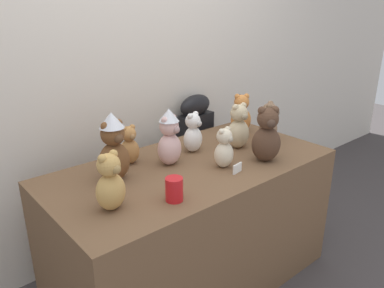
{
  "coord_description": "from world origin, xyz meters",
  "views": [
    {
      "loc": [
        -1.25,
        -1.22,
        1.62
      ],
      "look_at": [
        0.0,
        0.25,
        0.89
      ],
      "focal_mm": 36.05,
      "sensor_mm": 36.0,
      "label": 1
    }
  ],
  "objects_px": {
    "teddy_bear_chestnut": "(114,148)",
    "teddy_bear_mocha": "(269,123)",
    "teddy_bear_caramel": "(129,146)",
    "teddy_bear_cocoa": "(267,136)",
    "teddy_bear_snow": "(193,133)",
    "teddy_bear_ginger": "(241,114)",
    "teddy_bear_honey": "(110,183)",
    "teddy_bear_sand": "(239,127)",
    "instrument_case": "(195,159)",
    "teddy_bear_blush": "(169,138)",
    "party_cup_red": "(175,190)",
    "teddy_bear_cream": "(224,149)",
    "display_table": "(192,225)"
  },
  "relations": [
    {
      "from": "instrument_case",
      "to": "teddy_bear_cocoa",
      "type": "height_order",
      "value": "teddy_bear_cocoa"
    },
    {
      "from": "teddy_bear_ginger",
      "to": "teddy_bear_blush",
      "type": "distance_m",
      "value": 0.7
    },
    {
      "from": "teddy_bear_ginger",
      "to": "party_cup_red",
      "type": "distance_m",
      "value": 1.03
    },
    {
      "from": "teddy_bear_honey",
      "to": "teddy_bear_chestnut",
      "type": "xyz_separation_m",
      "value": [
        0.16,
        0.24,
        0.05
      ]
    },
    {
      "from": "teddy_bear_chestnut",
      "to": "teddy_bear_cocoa",
      "type": "relative_size",
      "value": 1.11
    },
    {
      "from": "party_cup_red",
      "to": "teddy_bear_chestnut",
      "type": "bearing_deg",
      "value": 104.09
    },
    {
      "from": "teddy_bear_cream",
      "to": "teddy_bear_mocha",
      "type": "bearing_deg",
      "value": 3.27
    },
    {
      "from": "teddy_bear_chestnut",
      "to": "teddy_bear_mocha",
      "type": "bearing_deg",
      "value": -11.52
    },
    {
      "from": "teddy_bear_snow",
      "to": "teddy_bear_sand",
      "type": "bearing_deg",
      "value": -43.87
    },
    {
      "from": "teddy_bear_ginger",
      "to": "teddy_bear_honey",
      "type": "height_order",
      "value": "teddy_bear_ginger"
    },
    {
      "from": "teddy_bear_chestnut",
      "to": "teddy_bear_caramel",
      "type": "bearing_deg",
      "value": 34.36
    },
    {
      "from": "teddy_bear_snow",
      "to": "teddy_bear_ginger",
      "type": "height_order",
      "value": "teddy_bear_ginger"
    },
    {
      "from": "display_table",
      "to": "teddy_bear_sand",
      "type": "distance_m",
      "value": 0.64
    },
    {
      "from": "teddy_bear_cream",
      "to": "teddy_bear_caramel",
      "type": "height_order",
      "value": "teddy_bear_cream"
    },
    {
      "from": "teddy_bear_caramel",
      "to": "teddy_bear_cocoa",
      "type": "height_order",
      "value": "teddy_bear_cocoa"
    },
    {
      "from": "teddy_bear_mocha",
      "to": "teddy_bear_cocoa",
      "type": "bearing_deg",
      "value": -176.13
    },
    {
      "from": "teddy_bear_blush",
      "to": "teddy_bear_cocoa",
      "type": "relative_size",
      "value": 1.0
    },
    {
      "from": "teddy_bear_blush",
      "to": "party_cup_red",
      "type": "relative_size",
      "value": 2.85
    },
    {
      "from": "teddy_bear_snow",
      "to": "teddy_bear_chestnut",
      "type": "xyz_separation_m",
      "value": [
        -0.54,
        -0.04,
        0.06
      ]
    },
    {
      "from": "teddy_bear_blush",
      "to": "teddy_bear_mocha",
      "type": "distance_m",
      "value": 0.7
    },
    {
      "from": "teddy_bear_chestnut",
      "to": "teddy_bear_snow",
      "type": "bearing_deg",
      "value": 0.32
    },
    {
      "from": "teddy_bear_cream",
      "to": "teddy_bear_cocoa",
      "type": "relative_size",
      "value": 0.71
    },
    {
      "from": "instrument_case",
      "to": "teddy_bear_sand",
      "type": "relative_size",
      "value": 3.57
    },
    {
      "from": "teddy_bear_blush",
      "to": "teddy_bear_sand",
      "type": "height_order",
      "value": "teddy_bear_blush"
    },
    {
      "from": "teddy_bear_snow",
      "to": "teddy_bear_ginger",
      "type": "distance_m",
      "value": 0.48
    },
    {
      "from": "teddy_bear_mocha",
      "to": "teddy_bear_ginger",
      "type": "bearing_deg",
      "value": 56.56
    },
    {
      "from": "teddy_bear_cream",
      "to": "teddy_bear_cocoa",
      "type": "bearing_deg",
      "value": -29.09
    },
    {
      "from": "teddy_bear_ginger",
      "to": "party_cup_red",
      "type": "relative_size",
      "value": 2.41
    },
    {
      "from": "party_cup_red",
      "to": "instrument_case",
      "type": "bearing_deg",
      "value": 44.49
    },
    {
      "from": "teddy_bear_sand",
      "to": "teddy_bear_caramel",
      "type": "relative_size",
      "value": 1.26
    },
    {
      "from": "teddy_bear_cream",
      "to": "teddy_bear_sand",
      "type": "height_order",
      "value": "teddy_bear_sand"
    },
    {
      "from": "instrument_case",
      "to": "teddy_bear_honey",
      "type": "relative_size",
      "value": 3.74
    },
    {
      "from": "teddy_bear_cream",
      "to": "party_cup_red",
      "type": "xyz_separation_m",
      "value": [
        -0.43,
        -0.12,
        -0.05
      ]
    },
    {
      "from": "teddy_bear_cocoa",
      "to": "teddy_bear_mocha",
      "type": "height_order",
      "value": "teddy_bear_cocoa"
    },
    {
      "from": "teddy_bear_honey",
      "to": "teddy_bear_chestnut",
      "type": "relative_size",
      "value": 0.76
    },
    {
      "from": "instrument_case",
      "to": "teddy_bear_cocoa",
      "type": "relative_size",
      "value": 3.15
    },
    {
      "from": "teddy_bear_chestnut",
      "to": "party_cup_red",
      "type": "height_order",
      "value": "teddy_bear_chestnut"
    },
    {
      "from": "teddy_bear_blush",
      "to": "teddy_bear_honey",
      "type": "distance_m",
      "value": 0.53
    },
    {
      "from": "instrument_case",
      "to": "teddy_bear_cocoa",
      "type": "xyz_separation_m",
      "value": [
        -0.13,
        -0.75,
        0.42
      ]
    },
    {
      "from": "teddy_bear_snow",
      "to": "teddy_bear_mocha",
      "type": "height_order",
      "value": "teddy_bear_mocha"
    },
    {
      "from": "teddy_bear_caramel",
      "to": "teddy_bear_cocoa",
      "type": "relative_size",
      "value": 0.7
    },
    {
      "from": "teddy_bear_honey",
      "to": "teddy_bear_cocoa",
      "type": "bearing_deg",
      "value": -19.81
    },
    {
      "from": "teddy_bear_cocoa",
      "to": "teddy_bear_caramel",
      "type": "bearing_deg",
      "value": 174.84
    },
    {
      "from": "teddy_bear_cocoa",
      "to": "party_cup_red",
      "type": "bearing_deg",
      "value": -144.66
    },
    {
      "from": "teddy_bear_cream",
      "to": "teddy_bear_chestnut",
      "type": "height_order",
      "value": "teddy_bear_chestnut"
    },
    {
      "from": "teddy_bear_sand",
      "to": "teddy_bear_caramel",
      "type": "distance_m",
      "value": 0.66
    },
    {
      "from": "teddy_bear_cream",
      "to": "teddy_bear_sand",
      "type": "xyz_separation_m",
      "value": [
        0.27,
        0.15,
        0.02
      ]
    },
    {
      "from": "display_table",
      "to": "teddy_bear_blush",
      "type": "relative_size",
      "value": 5.07
    },
    {
      "from": "teddy_bear_snow",
      "to": "party_cup_red",
      "type": "relative_size",
      "value": 2.18
    },
    {
      "from": "teddy_bear_chestnut",
      "to": "teddy_bear_sand",
      "type": "bearing_deg",
      "value": -10.14
    }
  ]
}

